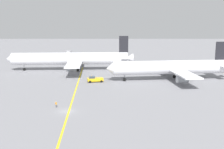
{
  "coord_description": "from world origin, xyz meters",
  "views": [
    {
      "loc": [
        11.81,
        -70.31,
        23.5
      ],
      "look_at": [
        11.66,
        30.48,
        4.0
      ],
      "focal_mm": 44.64,
      "sensor_mm": 36.0,
      "label": 1
    }
  ],
  "objects_px": {
    "jet_bridge": "(68,55)",
    "pushback_tug": "(95,79)",
    "ground_crew_wing_walker_right": "(56,104)",
    "airliner_at_gate_left": "(72,59)",
    "airliner_being_pushed": "(171,68)"
  },
  "relations": [
    {
      "from": "jet_bridge",
      "to": "pushback_tug",
      "type": "bearing_deg",
      "value": -70.79
    },
    {
      "from": "pushback_tug",
      "to": "ground_crew_wing_walker_right",
      "type": "xyz_separation_m",
      "value": [
        -8.69,
        -32.36,
        -0.31
      ]
    },
    {
      "from": "airliner_at_gate_left",
      "to": "ground_crew_wing_walker_right",
      "type": "bearing_deg",
      "value": -85.9
    },
    {
      "from": "pushback_tug",
      "to": "jet_bridge",
      "type": "xyz_separation_m",
      "value": [
        -18.59,
        53.36,
        2.75
      ]
    },
    {
      "from": "airliner_at_gate_left",
      "to": "airliner_being_pushed",
      "type": "xyz_separation_m",
      "value": [
        43.19,
        -22.54,
        -0.52
      ]
    },
    {
      "from": "airliner_being_pushed",
      "to": "jet_bridge",
      "type": "height_order",
      "value": "airliner_being_pushed"
    },
    {
      "from": "ground_crew_wing_walker_right",
      "to": "airliner_being_pushed",
      "type": "bearing_deg",
      "value": 42.92
    },
    {
      "from": "pushback_tug",
      "to": "ground_crew_wing_walker_right",
      "type": "height_order",
      "value": "pushback_tug"
    },
    {
      "from": "pushback_tug",
      "to": "jet_bridge",
      "type": "bearing_deg",
      "value": 109.21
    },
    {
      "from": "airliner_at_gate_left",
      "to": "jet_bridge",
      "type": "relative_size",
      "value": 2.53
    },
    {
      "from": "airliner_being_pushed",
      "to": "ground_crew_wing_walker_right",
      "type": "xyz_separation_m",
      "value": [
        -38.97,
        -36.24,
        -4.23
      ]
    },
    {
      "from": "pushback_tug",
      "to": "airliner_being_pushed",
      "type": "bearing_deg",
      "value": 7.31
    },
    {
      "from": "airliner_at_gate_left",
      "to": "pushback_tug",
      "type": "relative_size",
      "value": 6.44
    },
    {
      "from": "airliner_at_gate_left",
      "to": "airliner_being_pushed",
      "type": "height_order",
      "value": "airliner_at_gate_left"
    },
    {
      "from": "airliner_at_gate_left",
      "to": "ground_crew_wing_walker_right",
      "type": "relative_size",
      "value": 36.51
    }
  ]
}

